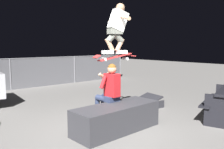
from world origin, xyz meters
TOP-DOWN VIEW (x-y plane):
  - ground_plane at (0.00, 0.00)m, footprint 40.00×40.00m
  - ledge_box_main at (0.08, -0.16)m, footprint 1.96×0.76m
  - person_sitting_on_ledge at (0.22, 0.25)m, footprint 0.59×0.76m
  - skateboard at (0.41, 0.27)m, footprint 1.04×0.41m
  - skater_airborne at (0.47, 0.25)m, footprint 0.64×0.88m
  - kicker_ramp at (1.83, 0.81)m, footprint 1.37×0.93m
  - fence_back at (-0.00, 6.09)m, footprint 12.05×0.05m

SIDE VIEW (x-z plane):
  - ground_plane at x=0.00m, z-range 0.00..0.00m
  - kicker_ramp at x=1.83m, z-range -0.15..0.29m
  - ledge_box_main at x=0.08m, z-range 0.00..0.55m
  - fence_back at x=0.00m, z-range 0.04..1.32m
  - person_sitting_on_ledge at x=0.22m, z-range 0.09..1.48m
  - skateboard at x=0.41m, z-range 1.43..1.60m
  - skater_airborne at x=0.47m, z-range 1.65..2.77m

